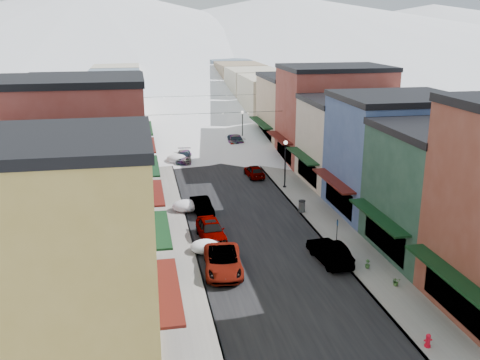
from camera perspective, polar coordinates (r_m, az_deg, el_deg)
name	(u,v)px	position (r m, az deg, el deg)	size (l,w,h in m)	color
road	(196,132)	(83.06, -4.68, 5.14)	(10.00, 160.00, 0.01)	black
sidewalk_left	(153,133)	(82.63, -9.25, 4.97)	(3.20, 160.00, 0.15)	gray
sidewalk_right	(238,130)	(83.99, -0.19, 5.37)	(3.20, 160.00, 0.15)	gray
curb_left	(163,133)	(82.68, -8.18, 5.02)	(0.10, 160.00, 0.15)	slate
curb_right	(229,130)	(83.73, -1.23, 5.33)	(0.10, 160.00, 0.15)	slate
bldg_l_yellow	(50,253)	(27.55, -19.64, -7.31)	(11.30, 8.70, 11.50)	#B79743
bldg_l_cream	(71,212)	(35.75, -17.58, -3.32)	(11.30, 8.20, 9.50)	beige
bldg_l_brick_near	(74,159)	(43.00, -17.30, 2.12)	(12.30, 8.20, 12.50)	maroon
bldg_l_grayblue	(91,155)	(51.57, -15.63, 2.59)	(11.30, 9.20, 9.00)	gray
bldg_l_brick_far	(87,127)	(60.23, -16.03, 5.49)	(13.30, 9.20, 11.00)	brown
bldg_l_tan	(102,115)	(70.05, -14.53, 6.68)	(11.30, 11.20, 10.00)	tan
bldg_r_green	(452,191)	(41.22, 21.68, -1.10)	(11.30, 9.20, 9.50)	#1D3D2F
bldg_r_blue	(395,155)	(48.60, 16.19, 2.61)	(11.30, 9.20, 10.50)	#384E7F
bldg_r_cream	(359,141)	(56.90, 12.55, 4.09)	(12.30, 9.20, 9.00)	beige
bldg_r_brick_far	(333,114)	(65.04, 9.93, 6.90)	(13.30, 9.20, 11.50)	maroon
bldg_r_tan	(300,110)	(74.21, 6.45, 7.44)	(11.30, 11.20, 9.50)	tan
distant_blocks	(183,88)	(105.06, -6.14, 9.72)	(34.00, 55.00, 8.00)	gray
mountain_ridge	(113,25)	(298.34, -13.44, 15.80)	(670.00, 340.00, 34.00)	silver
overhead_cables	(206,104)	(69.76, -3.66, 8.13)	(16.40, 15.04, 0.04)	black
car_white_suv	(223,261)	(36.81, -1.82, -8.66)	(2.51, 5.45, 1.51)	silver
car_silver_sedan	(211,230)	(41.96, -3.12, -5.32)	(1.91, 4.76, 1.62)	#9B9DA3
car_dark_hatch	(202,206)	(47.77, -4.08, -2.74)	(1.41, 4.04, 1.33)	black
car_silver_wagon	(184,157)	(65.19, -6.01, 2.50)	(1.85, 4.55, 1.32)	#97999F
car_green_sedan	(329,252)	(38.70, 9.52, -7.55)	(1.65, 4.73, 1.56)	black
car_gray_suv	(254,171)	(58.49, 1.53, 0.96)	(1.61, 4.00, 1.36)	gray
car_black_sedan	(234,140)	(73.06, -0.62, 4.27)	(2.34, 5.76, 1.67)	black
car_lane_silver	(186,131)	(79.64, -5.80, 5.19)	(1.88, 4.68, 1.59)	#AFB3B8
car_lane_white	(199,118)	(90.06, -4.35, 6.58)	(2.75, 5.95, 1.65)	silver
fire_hydrant	(428,341)	(30.64, 19.41, -15.88)	(0.44, 0.33, 0.76)	red
parking_sign	(337,230)	(41.06, 10.31, -5.27)	(0.06, 0.28, 2.06)	black
trash_can	(302,206)	(47.80, 6.61, -2.78)	(0.62, 0.62, 1.05)	#545759
streetlamp_near	(285,158)	(54.01, 4.85, 2.35)	(0.40, 0.40, 4.86)	black
streetlamp_far	(242,123)	(73.04, 0.26, 6.06)	(0.39, 0.39, 4.64)	black
planter_near	(396,282)	(36.27, 16.32, -10.35)	(0.52, 0.45, 0.57)	#417233
planter_far	(368,264)	(38.13, 13.45, -8.70)	(0.34, 0.34, 0.62)	#365D2A
snow_pile_near	(205,246)	(39.92, -3.71, -7.07)	(2.26, 2.59, 0.96)	white
snow_pile_mid	(186,206)	(48.37, -5.80, -2.75)	(2.45, 2.71, 1.04)	white
snow_pile_far	(178,159)	(64.78, -6.67, 2.27)	(2.66, 2.84, 1.13)	white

